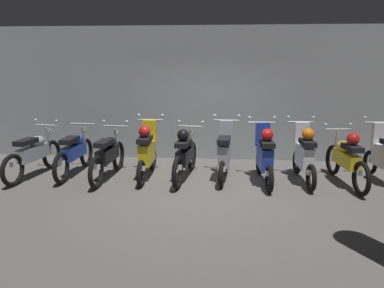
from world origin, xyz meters
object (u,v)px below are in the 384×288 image
(motorbike_slot_3, at_px, (147,151))
(motorbike_slot_6, at_px, (264,155))
(motorbike_slot_0, at_px, (34,154))
(motorbike_slot_4, at_px, (185,154))
(motorbike_slot_7, at_px, (304,154))
(motorbike_slot_2, at_px, (108,155))
(motorbike_slot_8, at_px, (347,158))
(motorbike_slot_1, at_px, (75,152))
(motorbike_slot_5, at_px, (224,154))

(motorbike_slot_3, height_order, motorbike_slot_6, same)
(motorbike_slot_0, xyz_separation_m, motorbike_slot_4, (3.21, 0.10, 0.04))
(motorbike_slot_4, xyz_separation_m, motorbike_slot_7, (2.41, 0.01, 0.04))
(motorbike_slot_2, height_order, motorbike_slot_7, motorbike_slot_7)
(motorbike_slot_0, xyz_separation_m, motorbike_slot_8, (6.43, 0.03, 0.04))
(motorbike_slot_0, bearing_deg, motorbike_slot_3, 2.84)
(motorbike_slot_2, height_order, motorbike_slot_3, motorbike_slot_3)
(motorbike_slot_4, bearing_deg, motorbike_slot_0, -178.14)
(motorbike_slot_0, bearing_deg, motorbike_slot_4, 1.86)
(motorbike_slot_4, bearing_deg, motorbike_slot_1, 177.16)
(motorbike_slot_0, height_order, motorbike_slot_8, same)
(motorbike_slot_1, bearing_deg, motorbike_slot_4, -2.84)
(motorbike_slot_8, bearing_deg, motorbike_slot_7, 173.67)
(motorbike_slot_4, xyz_separation_m, motorbike_slot_6, (1.60, -0.12, 0.04))
(motorbike_slot_2, bearing_deg, motorbike_slot_1, 165.31)
(motorbike_slot_8, bearing_deg, motorbike_slot_5, 175.54)
(motorbike_slot_7, bearing_deg, motorbike_slot_2, -178.50)
(motorbike_slot_1, relative_size, motorbike_slot_2, 1.00)
(motorbike_slot_3, bearing_deg, motorbike_slot_5, 3.47)
(motorbike_slot_6, bearing_deg, motorbike_slot_5, 163.87)
(motorbike_slot_4, xyz_separation_m, motorbike_slot_5, (0.81, 0.11, -0.00))
(motorbike_slot_4, relative_size, motorbike_slot_8, 1.00)
(motorbike_slot_2, xyz_separation_m, motorbike_slot_4, (1.61, 0.09, 0.04))
(motorbike_slot_6, bearing_deg, motorbike_slot_2, 179.52)
(motorbike_slot_7, xyz_separation_m, motorbike_slot_8, (0.80, -0.09, -0.04))
(motorbike_slot_6, relative_size, motorbike_slot_8, 0.86)
(motorbike_slot_5, height_order, motorbike_slot_8, motorbike_slot_5)
(motorbike_slot_0, relative_size, motorbike_slot_2, 0.99)
(motorbike_slot_1, height_order, motorbike_slot_5, motorbike_slot_5)
(motorbike_slot_1, bearing_deg, motorbike_slot_8, -1.98)
(motorbike_slot_1, xyz_separation_m, motorbike_slot_8, (5.63, -0.19, 0.04))
(motorbike_slot_6, xyz_separation_m, motorbike_slot_8, (1.61, 0.04, -0.04))
(motorbike_slot_0, relative_size, motorbike_slot_4, 1.00)
(motorbike_slot_2, relative_size, motorbike_slot_3, 1.16)
(motorbike_slot_3, xyz_separation_m, motorbike_slot_6, (2.41, -0.13, 0.00))
(motorbike_slot_2, distance_m, motorbike_slot_8, 4.82)
(motorbike_slot_0, distance_m, motorbike_slot_6, 4.82)
(motorbike_slot_2, bearing_deg, motorbike_slot_6, -0.48)
(motorbike_slot_0, height_order, motorbike_slot_7, motorbike_slot_7)
(motorbike_slot_0, relative_size, motorbike_slot_5, 1.15)
(motorbike_slot_8, bearing_deg, motorbike_slot_2, -179.81)
(motorbike_slot_4, bearing_deg, motorbike_slot_8, -1.34)
(motorbike_slot_0, xyz_separation_m, motorbike_slot_2, (1.61, 0.01, 0.00))
(motorbike_slot_7, bearing_deg, motorbike_slot_4, -179.66)
(motorbike_slot_5, relative_size, motorbike_slot_7, 1.00)
(motorbike_slot_2, bearing_deg, motorbike_slot_4, 3.25)
(motorbike_slot_5, relative_size, motorbike_slot_8, 0.86)
(motorbike_slot_1, xyz_separation_m, motorbike_slot_7, (4.82, -0.11, 0.08))
(motorbike_slot_5, height_order, motorbike_slot_7, same)
(motorbike_slot_7, bearing_deg, motorbike_slot_1, 178.75)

